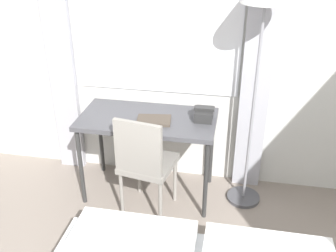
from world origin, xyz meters
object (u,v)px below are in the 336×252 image
object	(u,v)px
standing_lamp	(264,8)
book	(154,120)
desk_chair	(145,161)
telephone	(204,114)
desk	(148,124)

from	to	relation	value
standing_lamp	book	bearing A→B (deg)	-171.40
desk_chair	standing_lamp	xyz separation A→B (m)	(0.80, 0.33, 1.14)
telephone	book	size ratio (longest dim) A/B	0.63
book	standing_lamp	bearing A→B (deg)	8.60
telephone	book	xyz separation A→B (m)	(-0.39, -0.12, -0.03)
desk_chair	book	xyz separation A→B (m)	(0.03, 0.22, 0.25)
standing_lamp	telephone	size ratio (longest dim) A/B	10.63
desk_chair	book	size ratio (longest dim) A/B	3.11
desk	telephone	size ratio (longest dim) A/B	6.17
desk	standing_lamp	xyz separation A→B (m)	(0.84, 0.05, 0.97)
standing_lamp	desk	bearing A→B (deg)	-176.73
standing_lamp	telephone	bearing A→B (deg)	179.61
desk	book	size ratio (longest dim) A/B	3.86
standing_lamp	book	size ratio (longest dim) A/B	6.65
desk_chair	telephone	distance (m)	0.61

